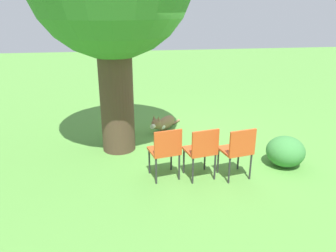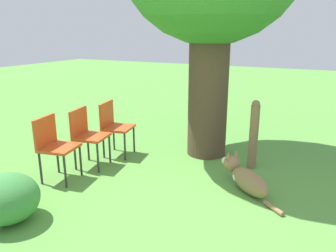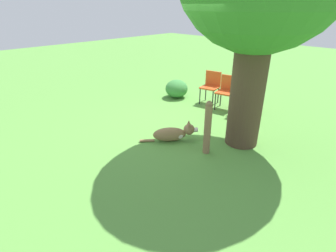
% 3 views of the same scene
% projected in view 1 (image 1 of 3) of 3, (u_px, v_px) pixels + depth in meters
% --- Properties ---
extents(ground_plane, '(30.00, 30.00, 0.00)m').
position_uv_depth(ground_plane, '(174.00, 142.00, 6.67)').
color(ground_plane, '#56933D').
extents(dog, '(0.94, 0.81, 0.42)m').
position_uv_depth(dog, '(164.00, 123.00, 7.24)').
color(dog, olive).
rests_on(dog, ground_plane).
extents(fence_post, '(0.13, 0.13, 1.01)m').
position_uv_depth(fence_post, '(130.00, 111.00, 6.94)').
color(fence_post, '#846647').
rests_on(fence_post, ground_plane).
extents(red_chair_0, '(0.50, 0.51, 0.86)m').
position_uv_depth(red_chair_0, '(238.00, 149.00, 5.07)').
color(red_chair_0, '#D14C1E').
rests_on(red_chair_0, ground_plane).
extents(red_chair_1, '(0.50, 0.51, 0.86)m').
position_uv_depth(red_chair_1, '(202.00, 149.00, 5.06)').
color(red_chair_1, '#D14C1E').
rests_on(red_chair_1, ground_plane).
extents(red_chair_2, '(0.50, 0.51, 0.86)m').
position_uv_depth(red_chair_2, '(166.00, 149.00, 5.06)').
color(red_chair_2, '#D14C1E').
rests_on(red_chair_2, ground_plane).
extents(low_shrub, '(0.65, 0.65, 0.52)m').
position_uv_depth(low_shrub, '(285.00, 151.00, 5.59)').
color(low_shrub, '#3D843D').
rests_on(low_shrub, ground_plane).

